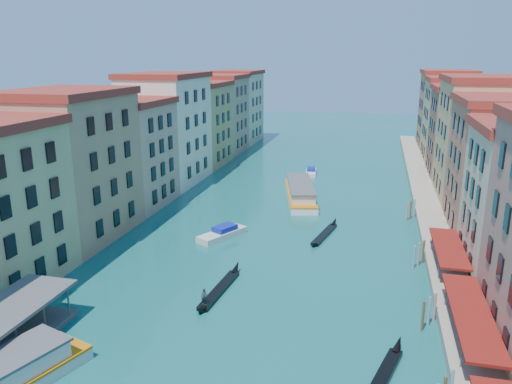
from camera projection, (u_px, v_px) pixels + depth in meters
left_bank_palazzos at (153, 138)px, 90.19m from camera, size 12.80×128.40×21.00m
right_bank_palazzos at (486, 151)px, 77.63m from camera, size 12.80×128.40×21.00m
quay at (426, 204)px, 81.93m from camera, size 4.00×140.00×1.00m
restaurant_awnings at (472, 317)px, 41.91m from camera, size 3.20×44.55×3.12m
mooring_poles_right at (426, 299)px, 48.50m from camera, size 1.44×54.24×3.20m
vaporetto_far at (300, 192)px, 86.57m from camera, size 8.57×19.47×2.82m
gondola_fore at (219, 288)px, 52.69m from camera, size 1.87×12.03×2.40m
gondola_right at (381, 380)px, 37.83m from camera, size 4.03×11.38×2.32m
gondola_far at (325, 233)px, 69.14m from camera, size 3.10×11.22×1.60m
motorboat_mid at (223, 233)px, 68.40m from camera, size 5.63×7.83×1.57m
motorboat_far at (311, 172)px, 104.40m from camera, size 2.68×6.70×1.35m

